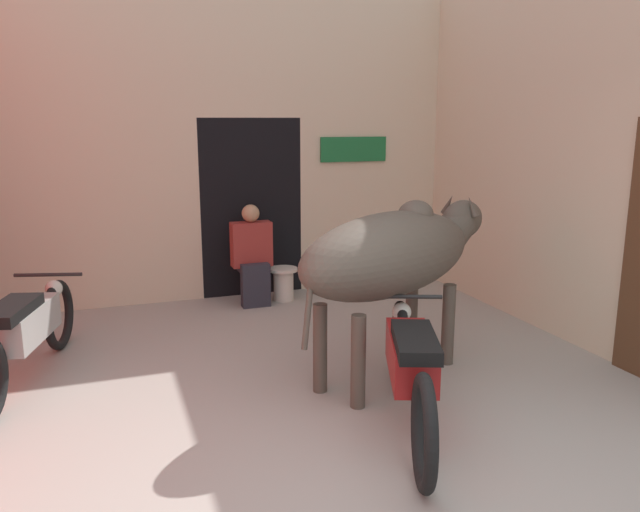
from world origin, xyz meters
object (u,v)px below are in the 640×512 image
object	(u,v)px
cow	(396,254)
shopkeeper_seated	(252,254)
plastic_stool	(284,283)
motorcycle_near	(410,365)
motorcycle_far	(25,330)

from	to	relation	value
cow	shopkeeper_seated	world-z (taller)	cow
cow	plastic_stool	distance (m)	2.54
plastic_stool	shopkeeper_seated	bearing A→B (deg)	-177.68
shopkeeper_seated	cow	bearing A→B (deg)	-75.41
motorcycle_near	motorcycle_far	xyz separation A→B (m)	(-2.53, 1.71, -0.01)
shopkeeper_seated	plastic_stool	size ratio (longest dim) A/B	2.95
cow	motorcycle_near	distance (m)	1.09
cow	plastic_stool	world-z (taller)	cow
motorcycle_near	motorcycle_far	distance (m)	3.06
motorcycle_far	shopkeeper_seated	xyz separation A→B (m)	(2.22, 1.54, 0.15)
cow	plastic_stool	bearing A→B (deg)	95.99
motorcycle_near	shopkeeper_seated	world-z (taller)	shopkeeper_seated
motorcycle_near	shopkeeper_seated	bearing A→B (deg)	95.45
motorcycle_far	shopkeeper_seated	world-z (taller)	shopkeeper_seated
cow	motorcycle_near	bearing A→B (deg)	-109.49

